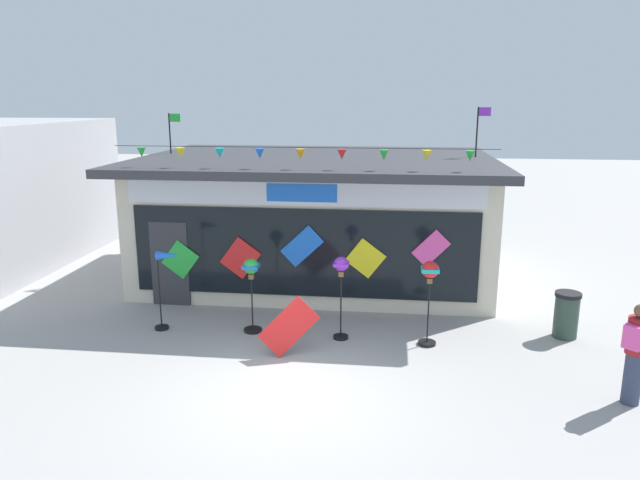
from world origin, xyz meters
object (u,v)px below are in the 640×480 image
(wind_spinner_center_right, at_px, (430,281))
(display_kite_on_ground, at_px, (289,327))
(wind_spinner_left, at_px, (251,278))
(person_near_camera, at_px, (635,352))
(kite_shop_building, at_px, (318,215))
(wind_spinner_far_left, at_px, (166,272))
(trash_bin, at_px, (566,315))
(wind_spinner_center_left, at_px, (341,277))

(wind_spinner_center_right, distance_m, display_kite_on_ground, 2.87)
(wind_spinner_left, distance_m, display_kite_on_ground, 1.57)
(person_near_camera, bearing_deg, kite_shop_building, -5.01)
(wind_spinner_far_left, xyz_separation_m, trash_bin, (8.22, 0.58, -0.77))
(wind_spinner_left, distance_m, wind_spinner_center_left, 1.88)
(wind_spinner_center_left, height_order, display_kite_on_ground, wind_spinner_center_left)
(person_near_camera, distance_m, trash_bin, 2.75)
(kite_shop_building, xyz_separation_m, wind_spinner_left, (-0.85, -4.36, -0.50))
(wind_spinner_center_left, xyz_separation_m, display_kite_on_ground, (-0.91, -0.94, -0.73))
(wind_spinner_far_left, xyz_separation_m, display_kite_on_ground, (2.75, -0.99, -0.68))
(wind_spinner_far_left, bearing_deg, person_near_camera, -14.01)
(wind_spinner_center_left, bearing_deg, kite_shop_building, 102.68)
(kite_shop_building, relative_size, wind_spinner_center_left, 5.28)
(wind_spinner_far_left, height_order, wind_spinner_center_left, wind_spinner_far_left)
(wind_spinner_center_left, xyz_separation_m, trash_bin, (4.56, 0.63, -0.83))
(wind_spinner_far_left, bearing_deg, wind_spinner_left, 3.40)
(wind_spinner_far_left, height_order, person_near_camera, wind_spinner_far_left)
(wind_spinner_center_right, height_order, display_kite_on_ground, wind_spinner_center_right)
(display_kite_on_ground, bearing_deg, wind_spinner_left, 131.36)
(person_near_camera, height_order, display_kite_on_ground, person_near_camera)
(wind_spinner_far_left, relative_size, display_kite_on_ground, 1.60)
(wind_spinner_far_left, bearing_deg, wind_spinner_center_left, -0.72)
(wind_spinner_center_left, bearing_deg, trash_bin, 7.85)
(display_kite_on_ground, bearing_deg, wind_spinner_center_right, 17.71)
(display_kite_on_ground, bearing_deg, wind_spinner_far_left, 160.28)
(wind_spinner_center_left, xyz_separation_m, wind_spinner_center_right, (1.73, -0.10, 0.01))
(kite_shop_building, xyz_separation_m, person_near_camera, (5.85, -6.58, -0.77))
(trash_bin, bearing_deg, display_kite_on_ground, -163.99)
(wind_spinner_left, distance_m, trash_bin, 6.48)
(kite_shop_building, height_order, trash_bin, kite_shop_building)
(person_near_camera, xyz_separation_m, trash_bin, (-0.28, 2.70, -0.40))
(wind_spinner_center_left, bearing_deg, wind_spinner_far_left, 179.28)
(trash_bin, bearing_deg, kite_shop_building, 145.16)
(wind_spinner_far_left, distance_m, person_near_camera, 8.76)
(wind_spinner_left, bearing_deg, kite_shop_building, 78.93)
(wind_spinner_center_left, relative_size, person_near_camera, 1.03)
(kite_shop_building, height_order, wind_spinner_center_right, kite_shop_building)
(display_kite_on_ground, bearing_deg, person_near_camera, -11.16)
(kite_shop_building, distance_m, wind_spinner_center_left, 4.64)
(display_kite_on_ground, bearing_deg, kite_shop_building, 91.14)
(person_near_camera, relative_size, trash_bin, 1.76)
(wind_spinner_center_right, bearing_deg, kite_shop_building, 120.83)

